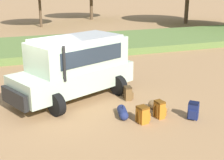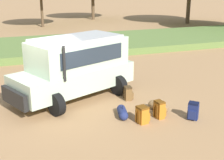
{
  "view_description": "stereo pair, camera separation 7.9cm",
  "coord_description": "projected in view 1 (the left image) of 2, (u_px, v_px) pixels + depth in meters",
  "views": [
    {
      "loc": [
        -1.5,
        -11.04,
        4.51
      ],
      "look_at": [
        2.28,
        -0.73,
        1.0
      ],
      "focal_mm": 50.0,
      "sensor_mm": 36.0,
      "label": 1
    },
    {
      "loc": [
        -1.43,
        -11.07,
        4.51
      ],
      "look_at": [
        2.28,
        -0.73,
        1.0
      ],
      "focal_mm": 50.0,
      "sensor_mm": 36.0,
      "label": 2
    }
  ],
  "objects": [
    {
      "name": "duffel_bag_low_black_case",
      "position": [
        158.0,
        106.0,
        11.25
      ],
      "size": [
        0.52,
        0.83,
        0.44
      ],
      "color": "brown",
      "rests_on": "ground_plane"
    },
    {
      "name": "duffel_bag_soft_canvas",
      "position": [
        123.0,
        112.0,
        10.8
      ],
      "size": [
        0.45,
        0.92,
        0.41
      ],
      "color": "navy",
      "rests_on": "ground_plane"
    },
    {
      "name": "grass_bank",
      "position": [
        24.0,
        48.0,
        20.71
      ],
      "size": [
        120.0,
        7.0,
        0.44
      ],
      "color": "#5B7538",
      "rests_on": "ground_plane"
    },
    {
      "name": "backpack_beside_front_wheel",
      "position": [
        160.0,
        109.0,
        10.68
      ],
      "size": [
        0.39,
        0.4,
        0.61
      ],
      "color": "#B26619",
      "rests_on": "ground_plane"
    },
    {
      "name": "backpack_cluster_center",
      "position": [
        128.0,
        93.0,
        12.29
      ],
      "size": [
        0.39,
        0.35,
        0.55
      ],
      "color": "brown",
      "rests_on": "ground_plane"
    },
    {
      "name": "ground_plane",
      "position": [
        49.0,
        106.0,
        11.74
      ],
      "size": [
        320.0,
        320.0,
        0.0
      ],
      "primitive_type": "plane",
      "color": "#9E754C"
    },
    {
      "name": "backpack_near_rear_wheel",
      "position": [
        193.0,
        111.0,
        10.56
      ],
      "size": [
        0.44,
        0.44,
        0.61
      ],
      "color": "navy",
      "rests_on": "ground_plane"
    },
    {
      "name": "safari_vehicle",
      "position": [
        76.0,
        66.0,
        12.28
      ],
      "size": [
        5.38,
        3.84,
        2.44
      ],
      "color": "#B2C6A8",
      "rests_on": "ground_plane"
    },
    {
      "name": "backpack_outermost",
      "position": [
        143.0,
        115.0,
        10.3
      ],
      "size": [
        0.47,
        0.42,
        0.58
      ],
      "color": "#B26619",
      "rests_on": "ground_plane"
    }
  ]
}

